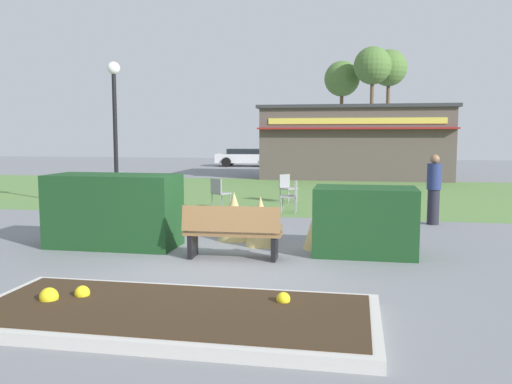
# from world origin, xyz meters

# --- Properties ---
(ground_plane) EXTENTS (80.00, 80.00, 0.00)m
(ground_plane) POSITION_xyz_m (0.00, 0.00, 0.00)
(ground_plane) COLOR slate
(lawn_patch) EXTENTS (36.00, 12.00, 0.01)m
(lawn_patch) POSITION_xyz_m (0.00, 11.41, 0.00)
(lawn_patch) COLOR #5B8442
(lawn_patch) RESTS_ON ground_plane
(flower_bed) EXTENTS (4.72, 2.06, 0.31)m
(flower_bed) POSITION_xyz_m (0.06, -2.71, 0.09)
(flower_bed) COLOR beige
(flower_bed) RESTS_ON ground_plane
(park_bench) EXTENTS (1.72, 0.58, 0.95)m
(park_bench) POSITION_xyz_m (0.05, 0.48, 0.48)
(park_bench) COLOR olive
(park_bench) RESTS_ON ground_plane
(hedge_left) EXTENTS (2.47, 1.10, 1.40)m
(hedge_left) POSITION_xyz_m (-2.45, 1.12, 0.70)
(hedge_left) COLOR #19421E
(hedge_left) RESTS_ON ground_plane
(hedge_right) EXTENTS (1.81, 1.10, 1.22)m
(hedge_right) POSITION_xyz_m (2.31, 1.30, 0.61)
(hedge_right) COLOR #19421E
(hedge_right) RESTS_ON ground_plane
(ornamental_grass_behind_left) EXTENTS (0.63, 0.63, 1.07)m
(ornamental_grass_behind_left) POSITION_xyz_m (1.48, 1.63, 0.54)
(ornamental_grass_behind_left) COLOR tan
(ornamental_grass_behind_left) RESTS_ON ground_plane
(ornamental_grass_behind_right) EXTENTS (0.67, 0.67, 1.00)m
(ornamental_grass_behind_right) POSITION_xyz_m (-0.31, 2.16, 0.50)
(ornamental_grass_behind_right) COLOR tan
(ornamental_grass_behind_right) RESTS_ON ground_plane
(ornamental_grass_behind_center) EXTENTS (0.62, 0.62, 0.97)m
(ornamental_grass_behind_center) POSITION_xyz_m (0.32, 1.70, 0.49)
(ornamental_grass_behind_center) COLOR tan
(ornamental_grass_behind_center) RESTS_ON ground_plane
(lamppost_mid) EXTENTS (0.36, 0.36, 4.20)m
(lamppost_mid) POSITION_xyz_m (-4.64, 5.91, 2.64)
(lamppost_mid) COLOR black
(lamppost_mid) RESTS_ON ground_plane
(trash_bin) EXTENTS (0.52, 0.52, 0.94)m
(trash_bin) POSITION_xyz_m (2.97, 1.45, 0.47)
(trash_bin) COLOR #2D4233
(trash_bin) RESTS_ON ground_plane
(food_kiosk) EXTENTS (9.28, 4.97, 3.56)m
(food_kiosk) POSITION_xyz_m (2.02, 19.10, 1.79)
(food_kiosk) COLOR #594C47
(food_kiosk) RESTS_ON ground_plane
(cafe_chair_west) EXTENTS (0.53, 0.53, 0.89)m
(cafe_chair_west) POSITION_xyz_m (-5.97, 8.85, 0.53)
(cafe_chair_west) COLOR gray
(cafe_chair_west) RESTS_ON ground_plane
(cafe_chair_east) EXTENTS (0.61, 0.61, 0.89)m
(cafe_chair_east) POSITION_xyz_m (-1.81, 6.67, 0.53)
(cafe_chair_east) COLOR gray
(cafe_chair_east) RESTS_ON ground_plane
(cafe_chair_center) EXTENTS (0.62, 0.62, 0.89)m
(cafe_chair_center) POSITION_xyz_m (-0.06, 8.60, 0.53)
(cafe_chair_center) COLOR gray
(cafe_chair_center) RESTS_ON ground_plane
(cafe_chair_north) EXTENTS (0.45, 0.45, 0.89)m
(cafe_chair_north) POSITION_xyz_m (0.39, 6.26, 0.53)
(cafe_chair_north) COLOR gray
(cafe_chair_north) RESTS_ON ground_plane
(person_strolling) EXTENTS (0.34, 0.34, 1.69)m
(person_strolling) POSITION_xyz_m (3.97, 4.95, 0.86)
(person_strolling) COLOR #23232D
(person_strolling) RESTS_ON ground_plane
(parked_car_west_slot) EXTENTS (4.34, 2.32, 1.20)m
(parked_car_west_slot) POSITION_xyz_m (-5.34, 27.77, 0.64)
(parked_car_west_slot) COLOR silver
(parked_car_west_slot) RESTS_ON ground_plane
(tree_left_bg) EXTENTS (2.80, 2.80, 8.68)m
(tree_left_bg) POSITION_xyz_m (4.39, 35.04, 7.19)
(tree_left_bg) COLOR brown
(tree_left_bg) RESTS_ON ground_plane
(tree_right_bg) EXTENTS (2.80, 2.80, 8.69)m
(tree_right_bg) POSITION_xyz_m (3.12, 33.45, 7.20)
(tree_right_bg) COLOR brown
(tree_right_bg) RESTS_ON ground_plane
(tree_center_bg) EXTENTS (2.80, 2.80, 7.98)m
(tree_center_bg) POSITION_xyz_m (0.81, 35.57, 6.51)
(tree_center_bg) COLOR brown
(tree_center_bg) RESTS_ON ground_plane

